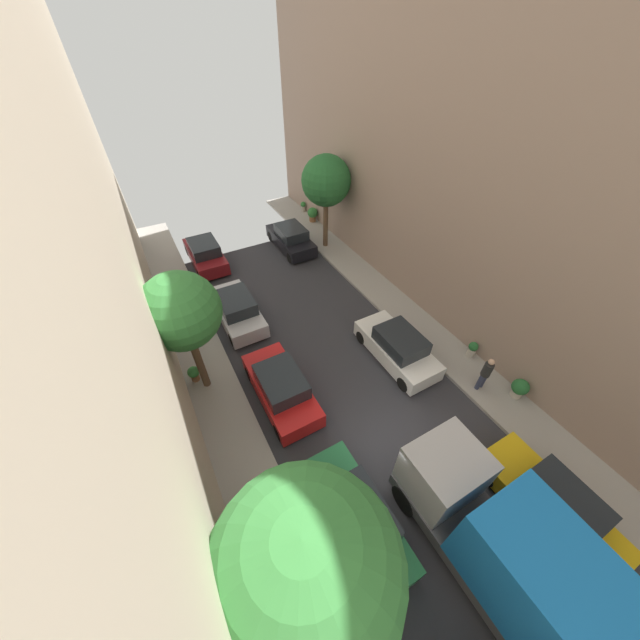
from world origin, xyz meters
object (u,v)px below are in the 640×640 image
Objects in this scene: parked_car_left_2 at (355,517)px; street_tree_2 at (181,312)px; street_tree_1 at (326,181)px; potted_plant_1 at (472,349)px; potted_plant_3 at (313,214)px; parked_car_left_5 at (205,254)px; parked_car_left_3 at (281,387)px; parked_car_right_2 at (397,347)px; potted_plant_4 at (163,288)px; street_tree_0 at (305,569)px; parked_car_right_3 at (291,238)px; potted_plant_2 at (520,388)px; delivery_truck at (520,565)px; parked_car_left_4 at (237,309)px; potted_plant_0 at (303,206)px; potted_plant_5 at (194,373)px; parked_car_right_1 at (551,505)px; pedestrian at (486,373)px.

street_tree_2 reaches higher than parked_car_left_2.
street_tree_1 reaches higher than parked_car_left_2.
potted_plant_1 is 0.79× the size of potted_plant_3.
parked_car_left_2 and parked_car_left_5 have the same top height.
parked_car_left_3 and parked_car_right_2 have the same top height.
potted_plant_4 is at bearing -161.27° from potted_plant_3.
street_tree_0 is at bearing -108.01° from parked_car_left_3.
street_tree_2 is at bearing -143.14° from street_tree_1.
parked_car_right_2 is 1.00× the size of parked_car_right_3.
parked_car_left_3 is 8.05m from street_tree_0.
parked_car_left_2 is 4.74× the size of potted_plant_2.
street_tree_1 is at bearing 75.18° from delivery_truck.
potted_plant_3 is at bearing 90.11° from potted_plant_1.
street_tree_0 is at bearing -100.09° from parked_car_left_4.
street_tree_1 is at bearing -104.39° from potted_plant_3.
parked_car_left_2 is 21.83m from potted_plant_0.
potted_plant_1 is at bearing 47.82° from delivery_truck.
parked_car_left_3 is at bearing 107.85° from delivery_truck.
street_tree_2 is at bearing -52.33° from potted_plant_5.
parked_car_right_1 is 5.54× the size of potted_plant_0.
potted_plant_2 is at bearing 48.54° from parked_car_right_1.
delivery_truck is 23.94m from potted_plant_0.
potted_plant_0 is at bearing 49.20° from street_tree_2.
potted_plant_0 is at bearing 48.02° from parked_car_left_4.
potted_plant_1 is at bearing 20.78° from parked_car_left_2.
potted_plant_4 is at bearing 129.19° from potted_plant_2.
parked_car_right_1 is at bearing -64.13° from potted_plant_4.
street_tree_0 is at bearing -120.77° from street_tree_1.
parked_car_right_1 is 0.65× the size of street_tree_0.
potted_plant_4 reaches higher than potted_plant_5.
street_tree_2 reaches higher than parked_car_left_3.
parked_car_right_3 is 4.27m from street_tree_1.
parked_car_left_4 is at bearing 79.91° from street_tree_0.
parked_car_right_1 is at bearing -10.44° from street_tree_0.
delivery_truck is at bearing -169.85° from parked_car_right_1.
delivery_truck reaches higher than pedestrian.
parked_car_left_2 is at bearing 154.34° from parked_car_right_1.
potted_plant_5 is (-2.86, 7.84, -0.15)m from parked_car_left_2.
parked_car_left_3 is at bearing 165.71° from potted_plant_1.
parked_car_left_4 is at bearing 138.03° from potted_plant_1.
street_tree_0 is 1.19× the size of street_tree_2.
parked_car_right_1 is (5.40, -19.24, 0.00)m from parked_car_left_5.
parked_car_left_2 and parked_car_right_3 have the same top height.
parked_car_right_2 is 0.77× the size of street_tree_2.
pedestrian is (7.35, -3.56, 0.35)m from parked_car_left_3.
pedestrian reaches higher than parked_car_right_3.
parked_car_left_2 is 4.88m from street_tree_0.
street_tree_2 is 13.21m from potted_plant_2.
parked_car_left_2 is 4.23m from delivery_truck.
potted_plant_0 is (8.48, 20.12, -0.16)m from parked_car_left_2.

